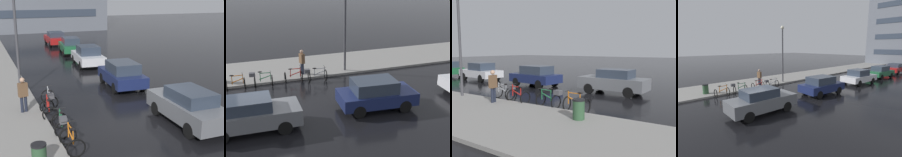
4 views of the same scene
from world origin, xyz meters
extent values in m
plane|color=black|center=(0.00, 0.00, 0.00)|extent=(140.00, 140.00, 0.00)
cube|color=gray|center=(-6.00, 10.00, 0.07)|extent=(4.80, 60.00, 0.14)
torus|color=black|center=(-3.35, -0.70, 0.34)|extent=(0.69, 0.06, 0.69)
torus|color=black|center=(-3.34, -1.72, 0.34)|extent=(0.69, 0.06, 0.69)
cube|color=orange|center=(-3.35, -1.39, 0.61)|extent=(0.04, 0.04, 0.53)
cube|color=orange|center=(-3.35, -0.78, 0.64)|extent=(0.04, 0.04, 0.59)
cube|color=orange|center=(-3.35, -1.09, 0.86)|extent=(0.04, 0.61, 0.04)
cube|color=orange|center=(-3.35, -1.11, 0.56)|extent=(0.04, 0.69, 0.25)
ellipsoid|color=black|center=(-3.35, -1.39, 0.91)|extent=(0.14, 0.26, 0.07)
cylinder|color=black|center=(-3.35, -0.78, 0.95)|extent=(0.50, 0.03, 0.03)
torus|color=black|center=(-3.26, 0.90, 0.35)|extent=(0.69, 0.14, 0.69)
torus|color=black|center=(-3.37, -0.11, 0.35)|extent=(0.69, 0.14, 0.69)
cube|color=#237042|center=(-3.34, 0.22, 0.63)|extent=(0.04, 0.04, 0.57)
cube|color=#237042|center=(-3.27, 0.82, 0.61)|extent=(0.04, 0.04, 0.53)
cube|color=#237042|center=(-3.30, 0.52, 0.85)|extent=(0.10, 0.61, 0.04)
cube|color=#237042|center=(-3.30, 0.50, 0.57)|extent=(0.11, 0.69, 0.25)
ellipsoid|color=black|center=(-3.34, 0.22, 0.94)|extent=(0.17, 0.27, 0.07)
cylinder|color=black|center=(-3.27, 0.82, 0.90)|extent=(0.50, 0.08, 0.03)
cube|color=#4C4C51|center=(-3.39, -0.23, 0.81)|extent=(0.32, 0.37, 0.22)
torus|color=black|center=(-3.39, 2.76, 0.35)|extent=(0.70, 0.11, 0.70)
torus|color=black|center=(-3.47, 1.74, 0.35)|extent=(0.70, 0.11, 0.70)
cube|color=red|center=(-3.44, 2.07, 0.60)|extent=(0.04, 0.04, 0.50)
cube|color=red|center=(-3.40, 2.68, 0.66)|extent=(0.04, 0.04, 0.61)
cube|color=red|center=(-3.42, 2.37, 0.87)|extent=(0.08, 0.61, 0.04)
cube|color=red|center=(-3.42, 2.35, 0.55)|extent=(0.09, 0.70, 0.25)
ellipsoid|color=black|center=(-3.44, 2.07, 0.88)|extent=(0.16, 0.27, 0.07)
cylinder|color=black|center=(-3.40, 2.68, 0.98)|extent=(0.50, 0.06, 0.03)
torus|color=black|center=(-3.04, 4.22, 0.36)|extent=(0.72, 0.11, 0.72)
torus|color=black|center=(-3.12, 3.17, 0.36)|extent=(0.72, 0.11, 0.72)
cube|color=#ADAFB5|center=(-3.09, 3.51, 0.60)|extent=(0.04, 0.04, 0.48)
cube|color=#ADAFB5|center=(-3.05, 4.15, 0.64)|extent=(0.04, 0.04, 0.55)
cube|color=#ADAFB5|center=(-3.07, 3.83, 0.84)|extent=(0.08, 0.64, 0.04)
cube|color=#ADAFB5|center=(-3.07, 3.80, 0.55)|extent=(0.09, 0.72, 0.26)
ellipsoid|color=black|center=(-3.09, 3.51, 0.87)|extent=(0.16, 0.27, 0.07)
cylinder|color=black|center=(-3.05, 4.15, 0.93)|extent=(0.50, 0.06, 0.03)
cube|color=#4C4C51|center=(-3.12, 3.05, 0.74)|extent=(0.30, 0.36, 0.22)
cube|color=slate|center=(1.89, -0.75, 0.68)|extent=(1.86, 4.28, 0.72)
cube|color=#2D3847|center=(1.88, -0.92, 1.30)|extent=(1.47, 2.11, 0.52)
cylinder|color=black|center=(1.18, 0.59, 0.32)|extent=(0.24, 0.65, 0.64)
cylinder|color=black|center=(2.69, 0.53, 0.32)|extent=(0.24, 0.65, 0.64)
cylinder|color=black|center=(1.09, -2.03, 0.32)|extent=(0.24, 0.65, 0.64)
cylinder|color=black|center=(2.59, -2.08, 0.32)|extent=(0.24, 0.65, 0.64)
cube|color=navy|center=(1.68, 5.42, 0.63)|extent=(2.18, 4.00, 0.62)
cube|color=#2D3847|center=(1.66, 5.27, 1.25)|extent=(1.71, 2.27, 0.61)
cylinder|color=black|center=(0.95, 6.68, 0.32)|extent=(0.27, 0.66, 0.64)
cylinder|color=black|center=(2.61, 6.54, 0.32)|extent=(0.27, 0.66, 0.64)
cylinder|color=black|center=(0.75, 4.30, 0.32)|extent=(0.27, 0.66, 0.64)
cylinder|color=black|center=(2.41, 4.16, 0.32)|extent=(0.27, 0.66, 0.64)
cube|color=silver|center=(1.76, 11.91, 0.62)|extent=(2.24, 4.35, 0.60)
cube|color=#2D3847|center=(1.75, 11.74, 1.25)|extent=(1.70, 2.08, 0.65)
cylinder|color=black|center=(1.05, 13.28, 0.32)|extent=(0.28, 0.66, 0.64)
cylinder|color=black|center=(2.71, 13.13, 0.32)|extent=(0.28, 0.66, 0.64)
cylinder|color=black|center=(0.81, 10.69, 0.32)|extent=(0.28, 0.66, 0.64)
cylinder|color=black|center=(2.47, 10.54, 0.32)|extent=(0.28, 0.66, 0.64)
cube|color=#1E6038|center=(1.93, 17.46, 0.63)|extent=(2.14, 4.15, 0.61)
cube|color=#2D3847|center=(1.91, 17.30, 1.24)|extent=(1.62, 2.25, 0.62)
cylinder|color=black|center=(1.31, 18.77, 0.32)|extent=(0.29, 0.66, 0.64)
cylinder|color=black|center=(2.81, 18.61, 0.32)|extent=(0.29, 0.66, 0.64)
cylinder|color=black|center=(1.04, 16.32, 0.32)|extent=(0.29, 0.66, 0.64)
cylinder|color=black|center=(2.54, 16.15, 0.32)|extent=(0.29, 0.66, 0.64)
cube|color=#AD1919|center=(1.88, 23.31, 0.63)|extent=(1.99, 4.41, 0.63)
cube|color=#2D3847|center=(1.87, 23.14, 1.21)|extent=(1.58, 2.07, 0.53)
cylinder|color=black|center=(1.10, 24.68, 0.32)|extent=(0.24, 0.65, 0.64)
cylinder|color=black|center=(1.01, 21.99, 0.32)|extent=(0.24, 0.65, 0.64)
cylinder|color=black|center=(2.65, 21.93, 0.32)|extent=(0.24, 0.65, 0.64)
cylinder|color=#1E2333|center=(-4.47, 3.02, 0.44)|extent=(0.14, 0.14, 0.88)
cylinder|color=#1E2333|center=(-4.30, 3.06, 0.44)|extent=(0.14, 0.14, 0.88)
cube|color=brown|center=(-4.38, 3.04, 1.20)|extent=(0.44, 0.32, 0.64)
sphere|color=tan|center=(-4.38, 3.04, 1.66)|extent=(0.22, 0.22, 0.22)
cylinder|color=#424247|center=(-4.17, 5.96, 2.94)|extent=(0.14, 0.14, 5.87)
sphere|color=#F2EACC|center=(-4.17, 5.96, 6.02)|extent=(0.37, 0.37, 0.37)
cylinder|color=#2D5133|center=(-4.64, -2.07, 0.43)|extent=(0.46, 0.46, 0.87)
cylinder|color=black|center=(-4.64, -2.07, 0.90)|extent=(0.48, 0.48, 0.06)
camera|label=1|loc=(-6.01, -10.96, 5.33)|focal=50.00mm
camera|label=2|loc=(14.66, -1.38, 6.97)|focal=50.00mm
camera|label=3|loc=(-12.68, -6.77, 2.83)|focal=40.00mm
camera|label=4|loc=(10.60, -6.38, 4.07)|focal=28.00mm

